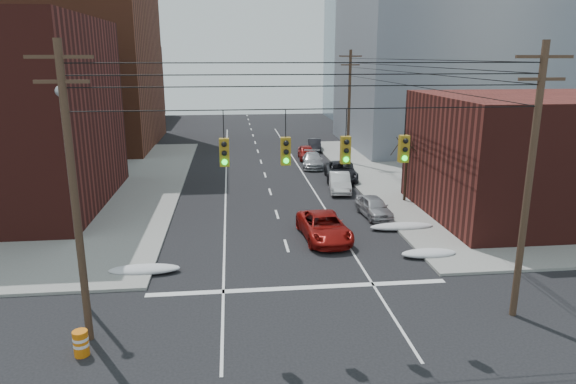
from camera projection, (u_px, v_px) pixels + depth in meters
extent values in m
plane|color=black|center=(324.00, 371.00, 17.56)|extent=(160.00, 160.00, 0.00)
cube|color=gray|center=(565.00, 174.00, 46.36)|extent=(40.00, 40.00, 0.15)
cube|color=brown|center=(38.00, 13.00, 57.23)|extent=(24.00, 20.00, 30.00)
cube|color=#491A16|center=(89.00, 84.00, 84.30)|extent=(22.00, 18.00, 12.00)
cube|color=gray|center=(446.00, 37.00, 58.96)|extent=(22.00, 20.00, 25.00)
cube|color=gray|center=(393.00, 52.00, 84.53)|extent=(20.00, 18.00, 22.00)
cube|color=#491A16|center=(551.00, 157.00, 33.82)|extent=(16.00, 12.00, 8.00)
cylinder|color=#473323|center=(75.00, 200.00, 18.11)|extent=(0.28, 0.28, 11.00)
cube|color=#473323|center=(59.00, 57.00, 16.85)|extent=(2.20, 0.12, 0.12)
cube|color=#473323|center=(62.00, 82.00, 17.06)|extent=(1.80, 0.12, 0.12)
cylinder|color=#473323|center=(528.00, 187.00, 19.94)|extent=(0.28, 0.28, 11.00)
cube|color=#473323|center=(545.00, 57.00, 18.68)|extent=(2.20, 0.12, 0.12)
cube|color=#473323|center=(542.00, 79.00, 18.88)|extent=(1.80, 0.12, 0.12)
cylinder|color=#473323|center=(349.00, 108.00, 49.71)|extent=(0.28, 0.28, 11.00)
cube|color=#473323|center=(351.00, 56.00, 48.45)|extent=(2.20, 0.12, 0.12)
cube|color=#473323|center=(350.00, 65.00, 48.65)|extent=(1.80, 0.12, 0.12)
cylinder|color=black|center=(314.00, 109.00, 18.23)|extent=(17.00, 0.04, 0.04)
cylinder|color=black|center=(223.00, 124.00, 18.01)|extent=(0.03, 0.03, 1.00)
cube|color=olive|center=(224.00, 152.00, 18.27)|extent=(0.35, 0.30, 1.00)
sphere|color=black|center=(224.00, 144.00, 18.03)|extent=(0.20, 0.20, 0.20)
sphere|color=black|center=(224.00, 153.00, 18.11)|extent=(0.20, 0.20, 0.20)
sphere|color=#0CE526|center=(225.00, 162.00, 18.19)|extent=(0.20, 0.20, 0.20)
cylinder|color=black|center=(286.00, 123.00, 18.25)|extent=(0.03, 0.03, 1.00)
cube|color=olive|center=(286.00, 151.00, 18.51)|extent=(0.35, 0.30, 1.00)
sphere|color=black|center=(286.00, 143.00, 18.26)|extent=(0.20, 0.20, 0.20)
sphere|color=black|center=(286.00, 152.00, 18.34)|extent=(0.20, 0.20, 0.20)
sphere|color=#0CE526|center=(286.00, 161.00, 18.43)|extent=(0.20, 0.20, 0.20)
cylinder|color=black|center=(346.00, 123.00, 18.49)|extent=(0.03, 0.03, 1.00)
cube|color=olive|center=(345.00, 150.00, 18.74)|extent=(0.35, 0.30, 1.00)
sphere|color=black|center=(347.00, 142.00, 18.50)|extent=(0.20, 0.20, 0.20)
sphere|color=black|center=(346.00, 151.00, 18.58)|extent=(0.20, 0.20, 0.20)
sphere|color=#0CE526|center=(346.00, 159.00, 18.66)|extent=(0.20, 0.20, 0.20)
cylinder|color=black|center=(405.00, 122.00, 18.72)|extent=(0.03, 0.03, 1.00)
cube|color=olive|center=(404.00, 149.00, 18.98)|extent=(0.35, 0.30, 1.00)
sphere|color=black|center=(406.00, 141.00, 18.73)|extent=(0.20, 0.20, 0.20)
sphere|color=black|center=(405.00, 150.00, 18.81)|extent=(0.20, 0.20, 0.20)
sphere|color=#0CE526|center=(405.00, 158.00, 18.90)|extent=(0.20, 0.20, 0.20)
cylinder|color=gray|center=(73.00, 204.00, 21.15)|extent=(0.18, 0.18, 9.00)
sphere|color=gray|center=(61.00, 91.00, 19.96)|extent=(0.44, 0.44, 0.44)
cylinder|color=black|center=(405.00, 179.00, 37.34)|extent=(0.20, 0.20, 3.50)
cylinder|color=black|center=(412.00, 147.00, 36.90)|extent=(0.27, 0.82, 1.19)
cylinder|color=black|center=(408.00, 145.00, 37.30)|extent=(1.17, 0.54, 1.38)
cylinder|color=black|center=(398.00, 144.00, 37.38)|extent=(1.44, 1.00, 1.48)
cylinder|color=black|center=(402.00, 147.00, 36.76)|extent=(0.17, 0.84, 1.19)
cylinder|color=black|center=(403.00, 147.00, 36.28)|extent=(0.82, 0.99, 1.40)
cylinder|color=black|center=(412.00, 148.00, 35.90)|extent=(1.74, 0.21, 1.43)
cylinder|color=black|center=(413.00, 148.00, 36.57)|extent=(0.48, 0.73, 1.20)
ellipsoid|color=silver|center=(144.00, 269.00, 25.36)|extent=(3.50, 1.08, 0.42)
ellipsoid|color=silver|center=(429.00, 253.00, 27.42)|extent=(3.00, 1.08, 0.42)
ellipsoid|color=silver|center=(402.00, 226.00, 31.74)|extent=(4.00, 1.08, 0.42)
imported|color=maroon|center=(324.00, 227.00, 29.99)|extent=(2.86, 5.55, 1.50)
imported|color=#AAAAAE|center=(374.00, 207.00, 34.22)|extent=(1.96, 4.13, 1.36)
imported|color=silver|center=(340.00, 182.00, 40.61)|extent=(2.14, 4.61, 1.46)
imported|color=black|center=(341.00, 171.00, 44.30)|extent=(3.18, 5.82, 1.55)
imported|color=#A0A0A5|center=(313.00, 160.00, 49.42)|extent=(2.49, 4.94, 1.38)
imported|color=maroon|center=(306.00, 152.00, 53.31)|extent=(1.87, 4.20, 1.40)
imported|color=black|center=(314.00, 145.00, 58.02)|extent=(1.89, 4.17, 1.33)
imported|color=silver|center=(76.00, 183.00, 39.89)|extent=(4.57, 3.12, 1.43)
imported|color=silver|center=(74.00, 188.00, 38.65)|extent=(5.30, 3.95, 1.34)
imported|color=black|center=(54.00, 184.00, 39.89)|extent=(4.53, 1.88, 1.31)
imported|color=silver|center=(34.00, 189.00, 37.83)|extent=(4.91, 3.51, 1.55)
cylinder|color=orange|center=(81.00, 343.00, 18.34)|extent=(0.70, 0.70, 0.96)
cylinder|color=white|center=(80.00, 338.00, 18.29)|extent=(0.71, 0.71, 0.12)
cylinder|color=white|center=(81.00, 344.00, 18.35)|extent=(0.71, 0.71, 0.12)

